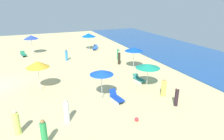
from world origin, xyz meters
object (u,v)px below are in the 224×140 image
beach_ball_0 (137,119)px  beachgoer_2 (66,55)px  lounge_chair_4_0 (139,79)px  umbrella_3 (37,64)px  beachgoer_6 (17,123)px  beachgoer_7 (67,112)px  lounge_chair_0_0 (116,98)px  umbrella_1 (89,35)px  umbrella_2 (134,49)px  beachgoer_3 (44,134)px  beachgoer_1 (118,54)px  umbrella_5 (31,37)px  umbrella_0 (102,72)px  lounge_chair_1_0 (95,48)px  beachgoer_0 (177,97)px  lounge_chair_5_0 (23,55)px  beachgoer_5 (119,58)px  beachgoer_4 (164,88)px  umbrella_4 (148,66)px

beach_ball_0 → beachgoer_2: bearing=-174.0°
lounge_chair_4_0 → beach_ball_0: (5.77, -3.45, -0.14)m
umbrella_3 → beachgoer_6: (5.94, -1.66, -1.66)m
beachgoer_6 → beachgoer_7: bearing=145.2°
lounge_chair_0_0 → umbrella_1: (-17.16, 2.82, 2.08)m
umbrella_2 → beachgoer_3: (9.63, -10.59, -1.55)m
beachgoer_1 → beach_ball_0: 14.46m
umbrella_5 → beachgoer_1: 12.73m
umbrella_0 → lounge_chair_0_0: size_ratio=1.55×
beachgoer_7 → lounge_chair_1_0: bearing=-156.2°
umbrella_3 → beachgoer_0: (6.76, 9.19, -1.66)m
beachgoer_1 → beachgoer_3: beachgoer_3 is taller
umbrella_2 → lounge_chair_5_0: bearing=-132.1°
beachgoer_5 → umbrella_3: bearing=-21.9°
umbrella_3 → beachgoer_4: umbrella_3 is taller
beachgoer_2 → beachgoer_4: bearing=-48.3°
umbrella_2 → beach_ball_0: size_ratio=9.41×
umbrella_1 → umbrella_3: 15.15m
lounge_chair_0_0 → beachgoer_5: 9.60m
beachgoer_1 → beachgoer_3: (13.76, -10.50, -0.00)m
umbrella_4 → lounge_chair_5_0: umbrella_4 is taller
beachgoer_7 → umbrella_4: bearing=157.2°
lounge_chair_1_0 → beachgoer_0: beachgoer_0 is taller
lounge_chair_1_0 → beach_ball_0: size_ratio=5.22×
beachgoer_1 → umbrella_2: bearing=-147.3°
umbrella_1 → beachgoer_6: (18.70, -9.83, -1.65)m
beachgoer_6 → lounge_chair_1_0: bearing=-157.8°
beachgoer_6 → beachgoer_1: bearing=-172.1°
umbrella_0 → umbrella_5: (-16.96, -4.58, 0.25)m
umbrella_4 → umbrella_5: size_ratio=0.79×
umbrella_0 → umbrella_1: umbrella_1 is taller
lounge_chair_5_0 → beachgoer_2: bearing=-51.0°
lounge_chair_5_0 → umbrella_0: bearing=-81.2°
umbrella_4 → lounge_chair_0_0: bearing=-68.1°
beachgoer_3 → beachgoer_7: 2.34m
beachgoer_2 → beachgoer_7: (14.10, -2.56, 0.03)m
lounge_chair_5_0 → beachgoer_1: 13.35m
lounge_chair_0_0 → beachgoer_7: 4.35m
umbrella_4 → lounge_chair_4_0: (-1.25, -0.10, -1.73)m
umbrella_2 → beachgoer_0: (8.82, -1.13, -1.58)m
beachgoer_6 → umbrella_1: bearing=-155.3°
beachgoer_3 → beach_ball_0: (-0.12, 5.74, -0.62)m
umbrella_2 → lounge_chair_4_0: (3.74, -1.40, -2.03)m
lounge_chair_4_0 → lounge_chair_5_0: (-14.36, -10.34, -0.01)m
umbrella_3 → umbrella_4: (2.93, 9.02, -0.38)m
beachgoer_2 → lounge_chair_4_0: bearing=-43.6°
umbrella_3 → umbrella_5: size_ratio=0.96×
beach_ball_0 → umbrella_0: bearing=-165.3°
umbrella_5 → lounge_chair_5_0: 2.68m
lounge_chair_0_0 → beachgoer_6: size_ratio=0.99×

